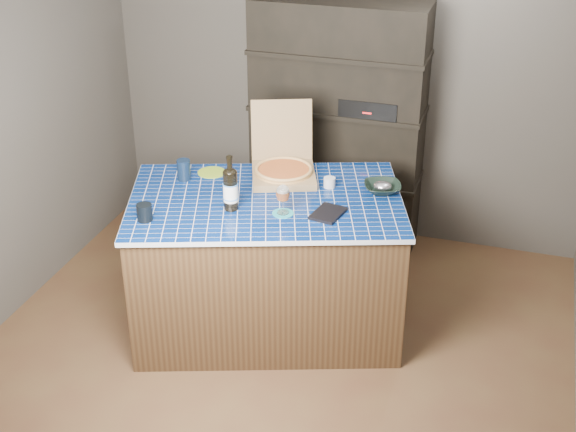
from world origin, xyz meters
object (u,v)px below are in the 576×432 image
(dvd_case, at_px, (328,213))
(kitchen_island, at_px, (267,262))
(bowl, at_px, (382,188))
(mead_bottle, at_px, (230,188))
(wine_glass, at_px, (283,194))
(pizza_box, at_px, (283,168))

(dvd_case, bearing_deg, kitchen_island, 178.73)
(dvd_case, height_order, bowl, bowl)
(mead_bottle, relative_size, bowl, 1.51)
(kitchen_island, distance_m, mead_bottle, 0.62)
(kitchen_island, height_order, bowl, bowl)
(kitchen_island, xyz_separation_m, wine_glass, (0.16, -0.15, 0.57))
(dvd_case, relative_size, bowl, 0.97)
(pizza_box, xyz_separation_m, bowl, (0.63, -0.03, -0.03))
(kitchen_island, distance_m, wine_glass, 0.61)
(pizza_box, height_order, wine_glass, pizza_box)
(wine_glass, bearing_deg, dvd_case, 14.71)
(pizza_box, bearing_deg, mead_bottle, -127.60)
(pizza_box, relative_size, mead_bottle, 1.73)
(pizza_box, relative_size, bowl, 2.61)
(kitchen_island, height_order, dvd_case, dvd_case)
(wine_glass, height_order, bowl, wine_glass)
(wine_glass, distance_m, dvd_case, 0.28)
(pizza_box, xyz_separation_m, wine_glass, (0.15, -0.47, 0.07))
(bowl, bearing_deg, dvd_case, -121.59)
(mead_bottle, bearing_deg, wine_glass, 5.87)
(pizza_box, relative_size, wine_glass, 3.25)
(bowl, bearing_deg, pizza_box, 177.60)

